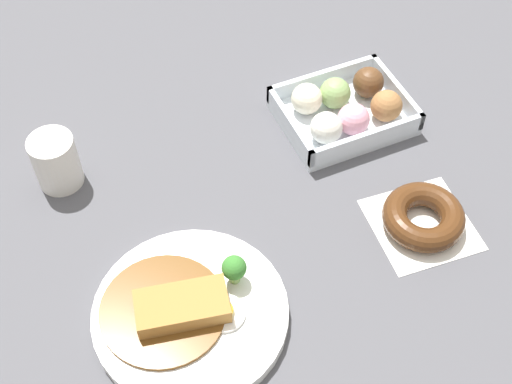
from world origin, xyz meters
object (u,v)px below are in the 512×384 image
at_px(curry_plate, 189,312).
at_px(coffee_mug, 56,161).
at_px(chocolate_ring_donut, 423,217).
at_px(donut_box, 345,109).

height_order(curry_plate, coffee_mug, coffee_mug).
height_order(chocolate_ring_donut, coffee_mug, coffee_mug).
bearing_deg(curry_plate, donut_box, -146.51).
relative_size(donut_box, coffee_mug, 2.31).
xyz_separation_m(curry_plate, donut_box, (-0.34, -0.23, 0.01)).
relative_size(donut_box, chocolate_ring_donut, 1.33).
bearing_deg(coffee_mug, donut_box, 172.21).
distance_m(donut_box, chocolate_ring_donut, 0.22).
height_order(curry_plate, chocolate_ring_donut, curry_plate).
xyz_separation_m(curry_plate, coffee_mug, (0.09, -0.29, 0.03)).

